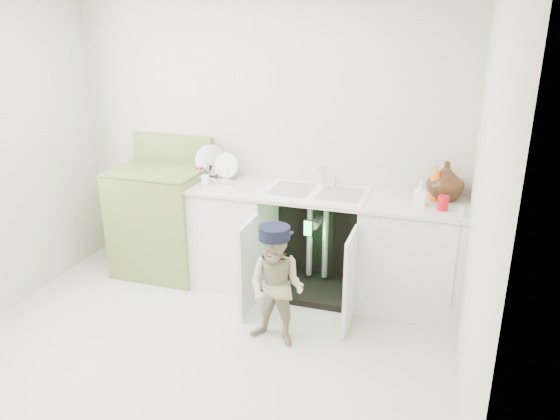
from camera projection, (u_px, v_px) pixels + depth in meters
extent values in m
plane|color=#BAB4A4|center=(195.00, 357.00, 3.84)|extent=(3.50, 3.50, 0.00)
cube|color=#BEB8A3|center=(264.00, 138.00, 4.76)|extent=(3.50, 2.50, 0.02)
cube|color=#BEB8A3|center=(1.00, 300.00, 2.07)|extent=(3.50, 2.50, 0.02)
cube|color=#BEB8A3|center=(479.00, 217.00, 2.91)|extent=(2.50, 3.00, 0.02)
cube|color=white|center=(227.00, 234.00, 4.84)|extent=(0.80, 0.60, 0.86)
cube|color=white|center=(411.00, 258.00, 4.38)|extent=(0.80, 0.60, 0.86)
cube|color=black|center=(322.00, 234.00, 4.85)|extent=(0.80, 0.06, 0.86)
cube|color=black|center=(314.00, 288.00, 4.74)|extent=(0.80, 0.60, 0.06)
cylinder|color=gray|center=(310.00, 238.00, 4.71)|extent=(0.05, 0.05, 0.70)
cylinder|color=gray|center=(325.00, 240.00, 4.67)|extent=(0.05, 0.05, 0.70)
cylinder|color=gray|center=(316.00, 222.00, 4.59)|extent=(0.07, 0.18, 0.07)
cube|color=white|center=(249.00, 267.00, 4.29)|extent=(0.03, 0.40, 0.76)
cube|color=white|center=(350.00, 281.00, 4.05)|extent=(0.02, 0.40, 0.76)
cube|color=beige|center=(316.00, 194.00, 4.45)|extent=(2.44, 0.64, 0.03)
cube|color=beige|center=(324.00, 174.00, 4.68)|extent=(2.44, 0.02, 0.15)
cube|color=white|center=(316.00, 193.00, 4.45)|extent=(0.85, 0.55, 0.02)
cube|color=gray|center=(292.00, 190.00, 4.51)|extent=(0.34, 0.40, 0.01)
cube|color=gray|center=(340.00, 194.00, 4.39)|extent=(0.34, 0.40, 0.01)
cylinder|color=silver|center=(322.00, 175.00, 4.62)|extent=(0.03, 0.03, 0.17)
cylinder|color=silver|center=(321.00, 168.00, 4.54)|extent=(0.02, 0.14, 0.02)
cylinder|color=silver|center=(335.00, 182.00, 4.60)|extent=(0.04, 0.04, 0.06)
cylinder|color=silver|center=(455.00, 266.00, 3.96)|extent=(0.01, 0.01, 0.70)
cube|color=silver|center=(461.00, 212.00, 3.91)|extent=(0.04, 0.02, 0.06)
cube|color=silver|center=(214.00, 177.00, 4.83)|extent=(0.45, 0.30, 0.02)
cylinder|color=silver|center=(210.00, 168.00, 4.83)|extent=(0.28, 0.10, 0.27)
cylinder|color=white|center=(226.00, 171.00, 4.77)|extent=(0.22, 0.06, 0.22)
cylinder|color=silver|center=(190.00, 170.00, 4.77)|extent=(0.01, 0.01, 0.13)
cylinder|color=silver|center=(199.00, 171.00, 4.74)|extent=(0.01, 0.01, 0.13)
cylinder|color=silver|center=(209.00, 172.00, 4.72)|extent=(0.01, 0.01, 0.13)
cylinder|color=silver|center=(218.00, 173.00, 4.69)|extent=(0.01, 0.01, 0.13)
cylinder|color=silver|center=(228.00, 174.00, 4.66)|extent=(0.01, 0.01, 0.13)
imported|color=#4E3016|center=(445.00, 181.00, 4.23)|extent=(0.29, 0.29, 0.30)
imported|color=#F6610C|center=(436.00, 183.00, 4.22)|extent=(0.11, 0.11, 0.28)
imported|color=white|center=(420.00, 194.00, 4.12)|extent=(0.08, 0.08, 0.18)
cylinder|color=#B20F16|center=(443.00, 203.00, 4.03)|extent=(0.08, 0.08, 0.11)
cylinder|color=#A60E23|center=(200.00, 173.00, 4.82)|extent=(0.05, 0.05, 0.10)
cylinder|color=#C5B690|center=(191.00, 176.00, 4.76)|extent=(0.06, 0.06, 0.08)
cylinder|color=black|center=(210.00, 171.00, 4.82)|extent=(0.04, 0.04, 0.12)
cube|color=white|center=(205.00, 180.00, 4.62)|extent=(0.05, 0.05, 0.09)
cube|color=olive|center=(162.00, 222.00, 4.98)|extent=(0.79, 0.65, 0.96)
cube|color=olive|center=(158.00, 170.00, 4.81)|extent=(0.79, 0.65, 0.02)
cube|color=olive|center=(173.00, 148.00, 5.03)|extent=(0.79, 0.06, 0.25)
cylinder|color=black|center=(129.00, 173.00, 4.73)|extent=(0.18, 0.18, 0.02)
cylinder|color=silver|center=(128.00, 172.00, 4.73)|extent=(0.21, 0.21, 0.01)
cylinder|color=black|center=(148.00, 164.00, 5.02)|extent=(0.18, 0.18, 0.02)
cylinder|color=silver|center=(148.00, 163.00, 5.01)|extent=(0.21, 0.21, 0.01)
cylinder|color=black|center=(169.00, 177.00, 4.62)|extent=(0.18, 0.18, 0.02)
cylinder|color=silver|center=(169.00, 176.00, 4.61)|extent=(0.21, 0.21, 0.01)
cylinder|color=black|center=(187.00, 168.00, 4.90)|extent=(0.18, 0.18, 0.02)
cylinder|color=silver|center=(187.00, 167.00, 4.90)|extent=(0.21, 0.21, 0.01)
imported|color=tan|center=(276.00, 288.00, 3.86)|extent=(0.47, 0.39, 0.89)
cylinder|color=black|center=(276.00, 234.00, 3.72)|extent=(0.25, 0.25, 0.09)
cube|color=black|center=(283.00, 234.00, 3.82)|extent=(0.18, 0.11, 0.01)
cube|color=black|center=(308.00, 228.00, 4.20)|extent=(0.07, 0.01, 0.14)
cube|color=#26F23F|center=(308.00, 228.00, 4.19)|extent=(0.06, 0.00, 0.12)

